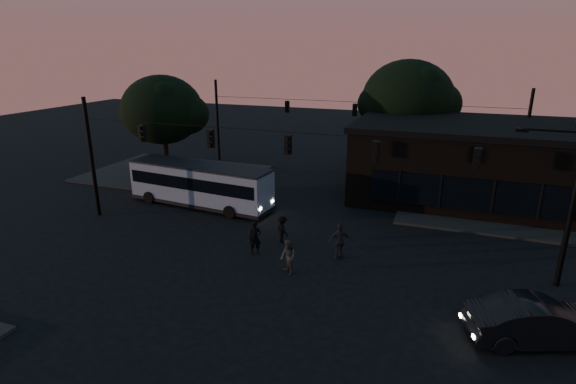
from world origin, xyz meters
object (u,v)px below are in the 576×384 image
(building, at_px, (467,161))
(car, at_px, (539,322))
(pedestrian_b, at_px, (288,257))
(pedestrian_c, at_px, (340,241))
(bus, at_px, (200,183))
(pedestrian_d, at_px, (283,229))
(pedestrian_a, at_px, (255,238))

(building, xyz_separation_m, car, (2.52, -16.89, -1.87))
(pedestrian_b, xyz_separation_m, pedestrian_c, (1.90, 2.40, 0.11))
(building, bearing_deg, pedestrian_b, -117.35)
(building, distance_m, bus, 18.64)
(pedestrian_b, height_order, pedestrian_c, pedestrian_c)
(car, relative_size, pedestrian_b, 3.00)
(bus, height_order, pedestrian_d, bus)
(pedestrian_a, xyz_separation_m, pedestrian_c, (4.25, 0.98, 0.06))
(bus, xyz_separation_m, pedestrian_d, (7.39, -3.75, -0.84))
(building, relative_size, pedestrian_d, 9.89)
(bus, xyz_separation_m, car, (19.25, -8.75, -0.78))
(building, distance_m, pedestrian_d, 15.25)
(car, distance_m, pedestrian_b, 10.49)
(bus, relative_size, car, 2.05)
(car, distance_m, pedestrian_a, 13.09)
(pedestrian_a, height_order, pedestrian_c, pedestrian_c)
(pedestrian_a, distance_m, pedestrian_b, 2.75)
(bus, bearing_deg, building, 31.52)
(bus, height_order, pedestrian_b, bus)
(pedestrian_b, distance_m, pedestrian_c, 3.06)
(car, height_order, pedestrian_d, car)
(building, bearing_deg, bus, -154.06)
(pedestrian_c, bearing_deg, pedestrian_a, -14.50)
(building, xyz_separation_m, pedestrian_b, (-7.83, -15.14, -1.86))
(car, xyz_separation_m, pedestrian_b, (-10.35, 1.75, 0.01))
(car, height_order, pedestrian_a, pedestrian_a)
(pedestrian_a, xyz_separation_m, pedestrian_d, (0.83, 1.82, -0.12))
(bus, distance_m, pedestrian_a, 8.64)
(building, height_order, bus, building)
(building, xyz_separation_m, pedestrian_a, (-10.18, -13.72, -1.81))
(car, distance_m, pedestrian_d, 12.87)
(car, bearing_deg, building, -11.04)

